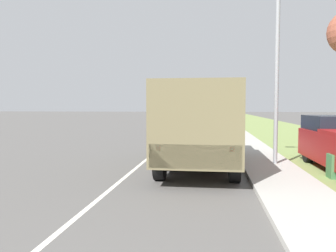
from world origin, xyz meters
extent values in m
plane|color=#565451|center=(0.00, 40.00, 0.00)|extent=(180.00, 180.00, 0.00)
cube|color=silver|center=(0.00, 40.00, 0.00)|extent=(0.12, 120.00, 0.00)
cube|color=#ADAAA3|center=(4.50, 40.00, 0.06)|extent=(1.80, 120.00, 0.12)
cube|color=olive|center=(8.90, 40.00, 0.01)|extent=(7.00, 120.00, 0.02)
cube|color=#545B3D|center=(2.13, 13.77, 1.51)|extent=(2.39, 1.93, 1.96)
cube|color=brown|center=(2.13, 10.33, 1.66)|extent=(2.39, 4.96, 2.26)
cube|color=#545B3D|center=(2.13, 7.90, 0.88)|extent=(2.27, 0.10, 0.60)
cube|color=red|center=(1.24, 7.88, 1.08)|extent=(0.12, 0.06, 0.12)
cube|color=red|center=(3.03, 7.88, 1.08)|extent=(0.12, 0.06, 0.12)
cylinder|color=black|center=(1.09, 13.68, 0.50)|extent=(0.30, 1.00, 1.00)
cylinder|color=black|center=(3.18, 13.68, 0.50)|extent=(0.30, 1.00, 1.00)
cylinder|color=black|center=(1.09, 9.09, 0.50)|extent=(0.30, 1.00, 1.00)
cylinder|color=black|center=(3.18, 9.09, 0.50)|extent=(0.30, 1.00, 1.00)
cylinder|color=black|center=(1.09, 10.58, 0.50)|extent=(0.30, 1.00, 1.00)
cylinder|color=black|center=(3.18, 10.58, 0.50)|extent=(0.30, 1.00, 1.00)
cube|color=black|center=(1.80, 21.85, 0.47)|extent=(1.78, 4.40, 0.58)
cube|color=black|center=(1.80, 21.94, 1.07)|extent=(1.56, 1.98, 0.62)
cylinder|color=black|center=(1.01, 23.26, 0.32)|extent=(0.20, 0.64, 0.64)
cylinder|color=black|center=(2.58, 23.26, 0.32)|extent=(0.20, 0.64, 0.64)
cylinder|color=black|center=(1.01, 20.44, 0.32)|extent=(0.20, 0.64, 0.64)
cylinder|color=black|center=(2.58, 20.44, 0.32)|extent=(0.20, 0.64, 0.64)
cube|color=navy|center=(1.84, 31.62, 0.54)|extent=(1.87, 4.79, 0.73)
cube|color=black|center=(1.84, 31.72, 1.28)|extent=(1.65, 2.16, 0.74)
cylinder|color=black|center=(1.01, 33.16, 0.32)|extent=(0.20, 0.64, 0.64)
cylinder|color=black|center=(2.68, 33.16, 0.32)|extent=(0.20, 0.64, 0.64)
cylinder|color=black|center=(1.01, 30.09, 0.32)|extent=(0.20, 0.64, 0.64)
cylinder|color=black|center=(2.68, 30.09, 0.32)|extent=(0.20, 0.64, 0.64)
cylinder|color=black|center=(6.12, 12.60, 0.40)|extent=(0.24, 0.76, 0.76)
cylinder|color=gray|center=(4.75, 11.61, 3.29)|extent=(0.14, 0.14, 6.35)
camera|label=1|loc=(2.50, -0.06, 2.10)|focal=35.00mm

